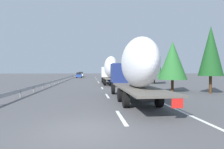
{
  "coord_description": "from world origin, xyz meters",
  "views": [
    {
      "loc": [
        -7.64,
        -0.29,
        2.36
      ],
      "look_at": [
        22.36,
        -3.54,
        1.79
      ],
      "focal_mm": 31.0,
      "sensor_mm": 36.0,
      "label": 1
    }
  ],
  "objects_px": {
    "car_blue_sedan": "(79,75)",
    "truck_trailing": "(135,68)",
    "truck_lead": "(110,69)",
    "car_white_van": "(81,74)",
    "road_sign": "(113,72)"
  },
  "relations": [
    {
      "from": "truck_lead",
      "to": "car_blue_sedan",
      "type": "height_order",
      "value": "truck_lead"
    },
    {
      "from": "road_sign",
      "to": "car_blue_sedan",
      "type": "bearing_deg",
      "value": 51.77
    },
    {
      "from": "truck_lead",
      "to": "road_sign",
      "type": "distance_m",
      "value": 24.35
    },
    {
      "from": "truck_trailing",
      "to": "road_sign",
      "type": "distance_m",
      "value": 43.2
    },
    {
      "from": "car_white_van",
      "to": "road_sign",
      "type": "relative_size",
      "value": 1.6
    },
    {
      "from": "car_white_van",
      "to": "road_sign",
      "type": "height_order",
      "value": "road_sign"
    },
    {
      "from": "truck_trailing",
      "to": "car_white_van",
      "type": "relative_size",
      "value": 2.87
    },
    {
      "from": "truck_lead",
      "to": "truck_trailing",
      "type": "height_order",
      "value": "truck_lead"
    },
    {
      "from": "car_blue_sedan",
      "to": "road_sign",
      "type": "relative_size",
      "value": 1.4
    },
    {
      "from": "truck_lead",
      "to": "car_white_van",
      "type": "bearing_deg",
      "value": 9.41
    },
    {
      "from": "road_sign",
      "to": "truck_trailing",
      "type": "bearing_deg",
      "value": 175.88
    },
    {
      "from": "truck_lead",
      "to": "truck_trailing",
      "type": "xyz_separation_m",
      "value": [
        -18.94,
        -0.0,
        -0.05
      ]
    },
    {
      "from": "car_blue_sedan",
      "to": "truck_trailing",
      "type": "bearing_deg",
      "value": -171.8
    },
    {
      "from": "truck_lead",
      "to": "truck_trailing",
      "type": "distance_m",
      "value": 18.94
    },
    {
      "from": "car_blue_sedan",
      "to": "road_sign",
      "type": "distance_m",
      "value": 13.41
    }
  ]
}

